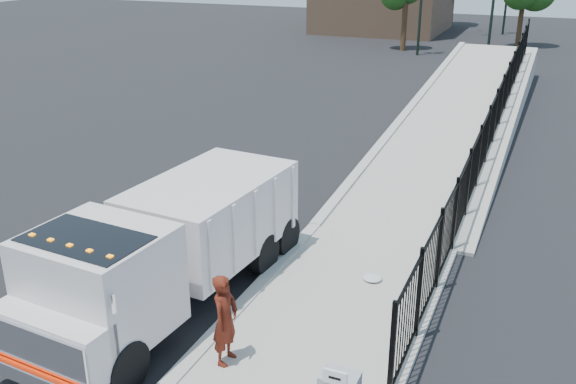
% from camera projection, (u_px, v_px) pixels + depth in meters
% --- Properties ---
extents(ground, '(120.00, 120.00, 0.00)m').
position_uv_depth(ground, '(248.00, 302.00, 13.54)').
color(ground, black).
rests_on(ground, ground).
extents(sidewalk, '(3.55, 12.00, 0.12)m').
position_uv_depth(sidewalk, '(297.00, 378.00, 11.10)').
color(sidewalk, '#9E998E').
rests_on(sidewalk, ground).
extents(curb, '(0.30, 12.00, 0.16)m').
position_uv_depth(curb, '(200.00, 351.00, 11.80)').
color(curb, '#ADAAA3').
rests_on(curb, ground).
extents(ramp, '(3.95, 24.06, 3.19)m').
position_uv_depth(ramp, '(466.00, 125.00, 26.48)').
color(ramp, '#9E998E').
rests_on(ramp, ground).
extents(iron_fence, '(0.10, 28.00, 1.80)m').
position_uv_depth(iron_fence, '(493.00, 133.00, 22.21)').
color(iron_fence, black).
rests_on(iron_fence, ground).
extents(truck, '(2.91, 7.43, 2.49)m').
position_uv_depth(truck, '(166.00, 246.00, 12.87)').
color(truck, black).
rests_on(truck, ground).
extents(worker, '(0.41, 0.62, 1.70)m').
position_uv_depth(worker, '(225.00, 320.00, 11.15)').
color(worker, '#54190D').
rests_on(worker, sidewalk).
extents(arrow_sign, '(0.35, 0.04, 0.22)m').
position_uv_depth(arrow_sign, '(335.00, 377.00, 8.88)').
color(arrow_sign, white).
rests_on(arrow_sign, utility_cabinet).
extents(debris, '(0.43, 0.43, 0.11)m').
position_uv_depth(debris, '(373.00, 278.00, 14.17)').
color(debris, silver).
rests_on(debris, sidewalk).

